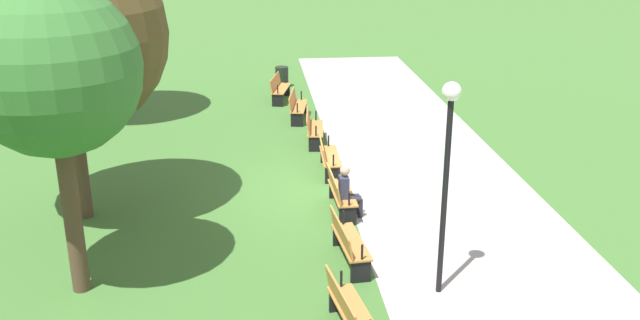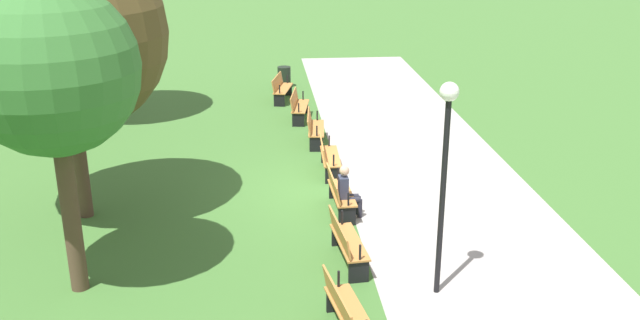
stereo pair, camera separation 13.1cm
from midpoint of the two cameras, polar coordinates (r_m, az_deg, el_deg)
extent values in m
plane|color=#3D6B2D|center=(16.84, 1.59, -2.52)|extent=(120.00, 120.00, 0.00)
cube|color=#A39E99|center=(17.29, 9.80, -2.18)|extent=(31.48, 4.58, 0.01)
cube|color=#B27538|center=(24.65, -2.90, 5.89)|extent=(1.69, 0.79, 0.04)
cube|color=#B27538|center=(24.63, -3.37, 6.44)|extent=(1.62, 0.46, 0.40)
cube|color=black|center=(25.43, -2.59, 5.79)|extent=(0.14, 0.38, 0.43)
cylinder|color=black|center=(25.33, -2.56, 6.66)|extent=(0.05, 0.05, 0.30)
cube|color=black|center=(23.99, -3.21, 4.91)|extent=(0.14, 0.38, 0.43)
cylinder|color=black|center=(23.89, -3.18, 5.82)|extent=(0.05, 0.05, 0.30)
cube|color=#B27538|center=(22.37, -1.46, 4.43)|extent=(1.68, 0.69, 0.04)
cube|color=#B27538|center=(22.32, -1.97, 5.04)|extent=(1.63, 0.36, 0.40)
cube|color=black|center=(23.16, -1.28, 4.38)|extent=(0.12, 0.38, 0.43)
cylinder|color=black|center=(23.05, -1.24, 5.32)|extent=(0.05, 0.05, 0.30)
cube|color=black|center=(21.71, -1.63, 3.31)|extent=(0.12, 0.38, 0.43)
cylinder|color=black|center=(21.60, -1.59, 4.31)|extent=(0.05, 0.05, 0.30)
cube|color=#B27538|center=(20.08, -0.12, 2.62)|extent=(1.67, 0.59, 0.04)
cube|color=#B27538|center=(20.01, -0.69, 3.28)|extent=(1.64, 0.26, 0.40)
cube|color=black|center=(20.87, -0.11, 2.63)|extent=(0.10, 0.38, 0.43)
cylinder|color=black|center=(20.76, -0.05, 3.67)|extent=(0.05, 0.05, 0.30)
cube|color=black|center=(19.43, -0.13, 1.30)|extent=(0.10, 0.38, 0.43)
cylinder|color=black|center=(19.31, -0.07, 2.41)|extent=(0.05, 0.05, 0.30)
cube|color=#B27538|center=(17.80, 1.08, 0.31)|extent=(1.65, 0.49, 0.04)
cube|color=#B27538|center=(17.71, 0.44, 1.03)|extent=(1.64, 0.16, 0.40)
cube|color=black|center=(18.59, 0.89, 0.41)|extent=(0.07, 0.38, 0.43)
cylinder|color=black|center=(18.46, 0.96, 1.57)|extent=(0.05, 0.05, 0.30)
cube|color=black|center=(17.18, 1.27, -1.27)|extent=(0.07, 0.38, 0.43)
cylinder|color=black|center=(17.04, 1.35, -0.03)|extent=(0.05, 0.05, 0.30)
cube|color=#B27538|center=(15.55, 2.06, -2.70)|extent=(1.65, 0.49, 0.04)
cube|color=#B27538|center=(15.43, 1.34, -1.91)|extent=(1.64, 0.16, 0.40)
cube|color=black|center=(16.33, 1.63, -2.44)|extent=(0.07, 0.38, 0.43)
cylinder|color=black|center=(16.18, 1.72, -1.14)|extent=(0.05, 0.05, 0.30)
cube|color=black|center=(14.96, 2.50, -4.64)|extent=(0.07, 0.38, 0.43)
cylinder|color=black|center=(14.80, 2.60, -3.24)|extent=(0.05, 0.05, 0.30)
cube|color=#B27538|center=(13.34, 2.72, -6.74)|extent=(1.67, 0.59, 0.04)
cube|color=#B27538|center=(13.19, 1.89, -5.87)|extent=(1.64, 0.26, 0.40)
cube|color=black|center=(14.10, 1.99, -6.22)|extent=(0.10, 0.38, 0.43)
cylinder|color=black|center=(13.94, 2.09, -4.76)|extent=(0.05, 0.05, 0.30)
cube|color=black|center=(12.80, 3.49, -9.16)|extent=(0.10, 0.38, 0.43)
cylinder|color=black|center=(12.62, 3.61, -7.58)|extent=(0.05, 0.05, 0.30)
cube|color=#B27538|center=(11.22, 2.85, -12.33)|extent=(1.68, 0.69, 0.04)
cube|color=#B27538|center=(11.04, 1.86, -11.42)|extent=(1.63, 0.36, 0.40)
cube|color=black|center=(11.96, 1.75, -11.40)|extent=(0.12, 0.38, 0.43)
cylinder|color=black|center=(11.76, 1.86, -9.75)|extent=(0.05, 0.05, 0.30)
cube|color=#2D3347|center=(15.18, 2.17, -2.26)|extent=(0.33, 0.21, 0.50)
sphere|color=tan|center=(15.04, 2.27, -0.88)|extent=(0.22, 0.22, 0.22)
cylinder|color=#23232D|center=(15.39, 2.77, -3.03)|extent=(0.14, 0.36, 0.13)
cylinder|color=#23232D|center=(15.51, 3.41, -3.73)|extent=(0.11, 0.11, 0.43)
cylinder|color=#23232D|center=(15.23, 2.88, -3.29)|extent=(0.14, 0.36, 0.13)
cylinder|color=#23232D|center=(15.34, 3.53, -4.00)|extent=(0.11, 0.11, 0.43)
cylinder|color=#4C3828|center=(15.84, -18.90, 0.08)|extent=(0.30, 0.30, 2.68)
sphere|color=#4C3D1E|center=(15.18, -20.05, 9.74)|extent=(4.20, 4.20, 4.20)
cylinder|color=brown|center=(22.88, -18.68, 7.47)|extent=(0.43, 0.43, 3.79)
cylinder|color=#4C3828|center=(12.73, -19.56, -3.88)|extent=(0.31, 0.31, 3.08)
sphere|color=#336B2D|center=(12.00, -20.92, 6.99)|extent=(2.86, 2.86, 2.86)
cylinder|color=black|center=(11.99, 10.33, -3.31)|extent=(0.10, 0.10, 3.53)
sphere|color=white|center=(11.38, 10.92, 5.54)|extent=(0.32, 0.32, 0.32)
cylinder|color=black|center=(26.62, -2.82, 6.83)|extent=(0.50, 0.50, 0.79)
camera|label=1|loc=(0.07, -89.77, 0.08)|focal=38.94mm
camera|label=2|loc=(0.07, 90.23, -0.08)|focal=38.94mm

